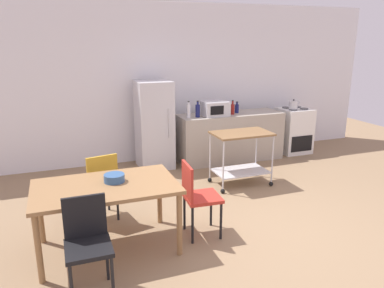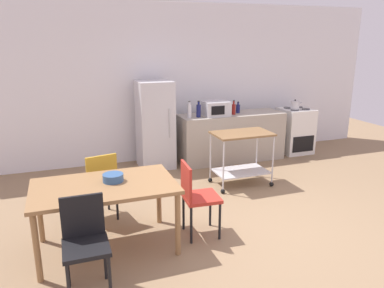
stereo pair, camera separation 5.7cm
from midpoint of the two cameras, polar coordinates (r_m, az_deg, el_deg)
The scene contains 17 objects.
ground_plane at distance 4.71m, azimuth 10.05°, elevation -12.73°, with size 12.00×12.00×0.00m, color #8C7051.
back_wall at distance 7.14m, azimuth -2.28°, elevation 9.42°, with size 8.40×0.12×2.90m, color white.
kitchen_counter at distance 7.10m, azimuth 6.23°, elevation 1.09°, with size 2.00×0.64×0.90m, color #A89E8E.
dining_table at distance 4.08m, azimuth -12.89°, elevation -7.14°, with size 1.50×0.90×0.75m.
chair_black at distance 3.52m, azimuth -15.68°, elevation -13.89°, with size 0.40×0.40×0.89m.
chair_red at distance 4.30m, azimuth 0.99°, elevation -7.71°, with size 0.43×0.43×0.89m.
chair_mustard at distance 4.79m, azimuth -13.65°, elevation -5.65°, with size 0.47×0.47×0.89m.
stove_oven at distance 7.84m, azimuth 15.75°, elevation 2.00°, with size 0.60×0.61×0.92m.
refrigerator at distance 6.63m, azimuth -5.45°, elevation 2.95°, with size 0.60×0.63×1.55m.
kitchen_cart at distance 5.85m, azimuth 7.90°, elevation -0.89°, with size 0.91×0.57×0.85m.
bottle_sesame_oil at distance 6.56m, azimuth -0.14°, elevation 5.16°, with size 0.07×0.07×0.30m.
bottle_sparkling_water at distance 6.62m, azimuth 1.27°, elevation 5.18°, with size 0.08×0.08×0.29m.
microwave at distance 6.76m, azimuth 3.99°, elevation 5.45°, with size 0.46×0.35×0.26m.
bottle_soy_sauce at distance 6.91m, azimuth 6.65°, elevation 5.38°, with size 0.07×0.07×0.26m.
bottle_soda at distance 7.07m, azimuth 7.31°, elevation 5.45°, with size 0.08×0.08×0.21m.
fruit_bowl at distance 4.10m, azimuth -11.65°, elevation -5.09°, with size 0.22×0.22×0.08m, color #33598C.
kettle at distance 7.59m, azimuth 15.75°, elevation 5.80°, with size 0.24×0.17×0.19m.
Camera 2 is at (-2.11, -3.58, 2.22)m, focal length 34.69 mm.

